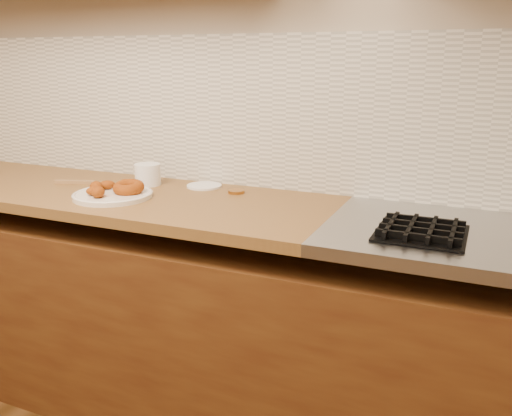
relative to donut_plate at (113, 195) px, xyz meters
The scene contains 11 objects.
wall_back 0.68m from the donut_plate, 50.53° to the left, with size 4.00×0.02×2.70m, color beige.
base_cabinet 0.62m from the donut_plate, 15.04° to the left, with size 3.60×0.60×0.77m, color #563212.
butcher_block 0.34m from the donut_plate, 164.71° to the left, with size 2.30×0.62×0.04m, color brown.
backsplash 0.58m from the donut_plate, 49.66° to the left, with size 3.60×0.02×0.60m, color beige.
donut_plate is the anchor object (origin of this frame).
ring_donut 0.07m from the donut_plate, 30.74° to the left, with size 0.12×0.12×0.04m, color #8E440A.
fried_dough_chunks 0.05m from the donut_plate, behind, with size 0.14×0.23×0.04m.
plastic_tub 0.23m from the donut_plate, 89.58° to the left, with size 0.11×0.11×0.09m, color white.
tub_lid 0.37m from the donut_plate, 51.10° to the left, with size 0.14×0.14×0.01m, color white.
brass_jar_lid 0.47m from the donut_plate, 32.17° to the left, with size 0.06×0.06×0.01m, color #AB712E.
wooden_utensil 0.32m from the donut_plate, 156.79° to the left, with size 0.17×0.02×0.01m, color olive.
Camera 1 is at (0.96, 0.00, 1.41)m, focal length 38.00 mm.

